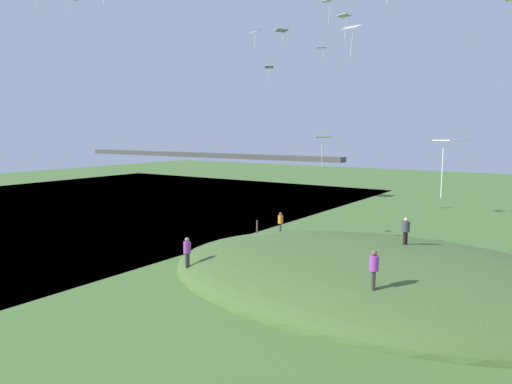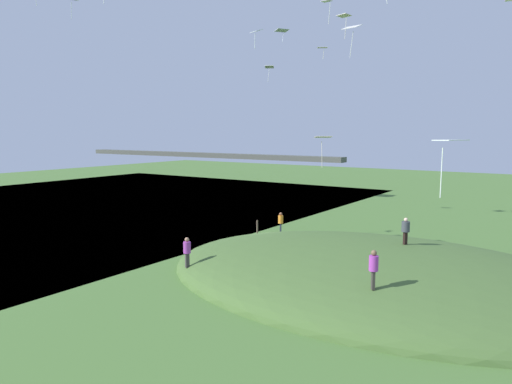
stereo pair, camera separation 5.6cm
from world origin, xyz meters
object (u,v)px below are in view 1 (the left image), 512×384
Objects in this scene: kite_13 at (269,68)px; mooring_post at (257,227)px; kite_2 at (256,32)px; person_on_hilltop at (406,228)px; kite_6 at (282,31)px; kite_3 at (327,3)px; kite_8 at (322,48)px; kite_9 at (323,138)px; kite_4 at (72,1)px; kite_11 at (352,28)px; person_with_child at (374,265)px; kite_12 at (450,143)px; person_watching_kites at (187,249)px; person_walking_path at (281,220)px; kite_5 at (344,17)px.

mooring_post is at bearing -64.39° from kite_13.
kite_2 is at bearing -56.38° from mooring_post.
kite_6 is at bearing -105.89° from person_on_hilltop.
kite_3 is 1.41× the size of kite_8.
kite_3 is 11.74m from kite_8.
kite_6 is 0.66× the size of kite_9.
kite_4 is 0.65× the size of kite_9.
kite_11 reaches higher than kite_9.
kite_13 reaches higher than mooring_post.
kite_13 reaches higher than person_with_child.
kite_12 is 33.12m from kite_13.
kite_6 is at bearing 27.69° from person_watching_kites.
kite_8 reaches higher than person_walking_path.
kite_9 is at bearing -66.26° from kite_3.
kite_5 is 0.86× the size of kite_11.
person_on_hilltop reaches higher than mooring_post.
kite_3 reaches higher than person_with_child.
kite_8 is 14.30m from kite_11.
kite_3 is 0.74× the size of kite_9.
kite_5 is (1.47, 9.04, 2.36)m from kite_2.
person_on_hilltop is at bearing -46.84° from kite_8.
person_on_hilltop is 7.82m from person_with_child.
kite_11 is 1.00× the size of kite_12.
kite_4 is at bearing -100.36° from kite_13.
kite_4 is 18.94m from kite_5.
kite_9 is at bearing -62.93° from kite_8.
kite_3 is (-6.69, 2.59, 14.35)m from person_on_hilltop.
kite_4 is 18.43m from kite_6.
kite_4 is at bearing 171.27° from kite_12.
kite_13 is (-5.14, 6.16, 13.73)m from person_walking_path.
person_with_child is 1.65× the size of kite_2.
kite_12 is (15.29, -3.36, 6.51)m from person_watching_kites.
person_watching_kites is 1.05× the size of kite_5.
kite_5 is 20.97m from kite_12.
kite_8 is 0.97× the size of mooring_post.
person_on_hilltop reaches higher than person_with_child.
kite_9 is 1.04× the size of kite_11.
person_on_hilltop is 0.76× the size of kite_9.
kite_3 reaches higher than kite_13.
kite_13 is at bearing 145.29° from kite_5.
person_on_hilltop is 1.45× the size of kite_2.
kite_4 is (-21.30, -6.85, 14.57)m from person_on_hilltop.
kite_9 reaches higher than person_watching_kites.
kite_8 is at bearing 2.78° from kite_13.
person_watching_kites is 1.30× the size of kite_6.
kite_13 is (-18.68, 20.42, 12.21)m from person_with_child.
kite_4 is 19.01m from kite_11.
kite_12 is at bearing -46.39° from kite_13.
kite_12 reaches higher than kite_9.
kite_2 is 6.50m from kite_11.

